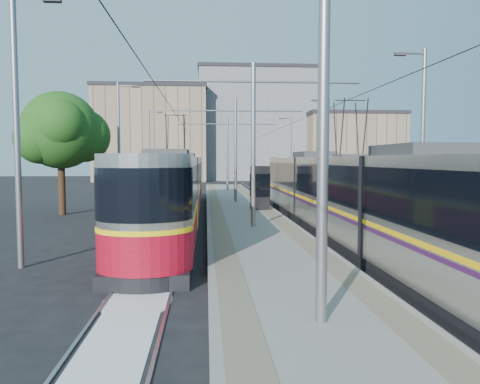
{
  "coord_description": "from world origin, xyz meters",
  "views": [
    {
      "loc": [
        -2.04,
        -12.05,
        3.2
      ],
      "look_at": [
        -0.37,
        10.77,
        1.6
      ],
      "focal_mm": 35.0,
      "sensor_mm": 36.0,
      "label": 1
    }
  ],
  "objects": [
    {
      "name": "rails",
      "position": [
        0.0,
        17.0,
        0.02
      ],
      "size": [
        8.71,
        70.0,
        0.03
      ],
      "color": "gray",
      "rests_on": "ground"
    },
    {
      "name": "platform",
      "position": [
        0.0,
        17.0,
        0.15
      ],
      "size": [
        4.0,
        50.0,
        0.3
      ],
      "primitive_type": "cube",
      "color": "gray",
      "rests_on": "ground"
    },
    {
      "name": "ground",
      "position": [
        0.0,
        0.0,
        0.0
      ],
      "size": [
        160.0,
        160.0,
        0.0
      ],
      "primitive_type": "plane",
      "color": "black",
      "rests_on": "ground"
    },
    {
      "name": "building_right",
      "position": [
        20.0,
        58.0,
        5.1
      ],
      "size": [
        14.28,
        10.2,
        10.18
      ],
      "color": "gray",
      "rests_on": "ground"
    },
    {
      "name": "tram_right",
      "position": [
        3.6,
        6.01,
        1.86
      ],
      "size": [
        2.43,
        30.02,
        5.5
      ],
      "color": "black",
      "rests_on": "ground"
    },
    {
      "name": "shelter",
      "position": [
        1.07,
        14.77,
        1.62
      ],
      "size": [
        1.11,
        1.33,
        2.52
      ],
      "rotation": [
        0.0,
        0.0,
        0.43
      ],
      "color": "black",
      "rests_on": "platform"
    },
    {
      "name": "building_left",
      "position": [
        -10.0,
        60.0,
        6.95
      ],
      "size": [
        16.32,
        12.24,
        13.88
      ],
      "color": "gray",
      "rests_on": "ground"
    },
    {
      "name": "building_centre",
      "position": [
        6.0,
        64.0,
        8.64
      ],
      "size": [
        18.36,
        14.28,
        17.27
      ],
      "color": "gray",
      "rests_on": "ground"
    },
    {
      "name": "tactile_strip_left",
      "position": [
        -1.45,
        17.0,
        0.3
      ],
      "size": [
        0.7,
        50.0,
        0.01
      ],
      "primitive_type": "cube",
      "color": "gray",
      "rests_on": "platform"
    },
    {
      "name": "street_lamps",
      "position": [
        -0.0,
        21.0,
        4.18
      ],
      "size": [
        15.18,
        38.22,
        8.0
      ],
      "color": "gray",
      "rests_on": "ground"
    },
    {
      "name": "tactile_strip_right",
      "position": [
        1.45,
        17.0,
        0.3
      ],
      "size": [
        0.7,
        50.0,
        0.01
      ],
      "primitive_type": "cube",
      "color": "gray",
      "rests_on": "platform"
    },
    {
      "name": "catenary",
      "position": [
        0.0,
        14.15,
        4.52
      ],
      "size": [
        9.2,
        70.0,
        7.0
      ],
      "color": "gray",
      "rests_on": "platform"
    },
    {
      "name": "track_arrow",
      "position": [
        -3.6,
        -3.0,
        0.01
      ],
      "size": [
        1.2,
        5.0,
        0.01
      ],
      "primitive_type": "cube",
      "color": "silver",
      "rests_on": "ground"
    },
    {
      "name": "tram_left",
      "position": [
        -3.6,
        12.73,
        1.71
      ],
      "size": [
        2.43,
        27.63,
        5.5
      ],
      "color": "black",
      "rests_on": "ground"
    },
    {
      "name": "tree",
      "position": [
        -10.04,
        15.7,
        4.77
      ],
      "size": [
        4.86,
        4.49,
        7.06
      ],
      "color": "#382314",
      "rests_on": "ground"
    }
  ]
}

